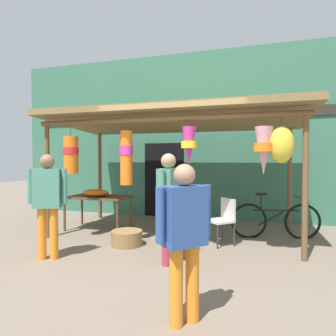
# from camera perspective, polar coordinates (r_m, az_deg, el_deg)

# --- Properties ---
(ground_plane) EXTENTS (30.00, 30.00, 0.00)m
(ground_plane) POSITION_cam_1_polar(r_m,az_deg,el_deg) (5.33, 0.84, -15.28)
(ground_plane) COLOR #756656
(shop_facade) EXTENTS (10.63, 0.29, 4.37)m
(shop_facade) POSITION_cam_1_polar(r_m,az_deg,el_deg) (7.81, 6.31, 6.28)
(shop_facade) COLOR #387056
(shop_facade) RESTS_ON ground_plane
(market_stall_canopy) EXTENTS (5.18, 2.54, 2.52)m
(market_stall_canopy) POSITION_cam_1_polar(r_m,az_deg,el_deg) (5.92, 1.64, 8.20)
(market_stall_canopy) COLOR brown
(market_stall_canopy) RESTS_ON ground_plane
(display_table) EXTENTS (1.37, 0.77, 0.75)m
(display_table) POSITION_cam_1_polar(r_m,az_deg,el_deg) (6.65, -13.54, -6.00)
(display_table) COLOR brown
(display_table) RESTS_ON ground_plane
(flower_heap_on_table) EXTENTS (0.61, 0.42, 0.16)m
(flower_heap_on_table) POSITION_cam_1_polar(r_m,az_deg,el_deg) (6.58, -13.96, -4.72)
(flower_heap_on_table) COLOR orange
(flower_heap_on_table) RESTS_ON display_table
(folding_chair) EXTENTS (0.57, 0.57, 0.84)m
(folding_chair) POSITION_cam_1_polar(r_m,az_deg,el_deg) (5.47, 10.83, -9.44)
(folding_chair) COLOR beige
(folding_chair) RESTS_ON ground_plane
(wicker_basket_by_table) EXTENTS (0.56, 0.56, 0.27)m
(wicker_basket_by_table) POSITION_cam_1_polar(r_m,az_deg,el_deg) (5.46, -8.08, -13.44)
(wicker_basket_by_table) COLOR olive
(wicker_basket_by_table) RESTS_ON ground_plane
(parked_bicycle) EXTENTS (1.72, 0.53, 0.92)m
(parked_bicycle) POSITION_cam_1_polar(r_m,az_deg,el_deg) (6.21, 20.33, -9.65)
(parked_bicycle) COLOR black
(parked_bicycle) RESTS_ON ground_plane
(vendor_in_orange) EXTENTS (0.44, 0.44, 1.51)m
(vendor_in_orange) POSITION_cam_1_polar(r_m,az_deg,el_deg) (2.79, 3.24, -12.23)
(vendor_in_orange) COLOR orange
(vendor_in_orange) RESTS_ON ground_plane
(customer_foreground) EXTENTS (0.55, 0.36, 1.64)m
(customer_foreground) POSITION_cam_1_polar(r_m,az_deg,el_deg) (4.90, -22.59, -5.38)
(customer_foreground) COLOR orange
(customer_foreground) RESTS_ON ground_plane
(shopper_by_bananas) EXTENTS (0.26, 0.59, 1.64)m
(shopper_by_bananas) POSITION_cam_1_polar(r_m,az_deg,el_deg) (4.33, 0.09, -6.07)
(shopper_by_bananas) COLOR #B23347
(shopper_by_bananas) RESTS_ON ground_plane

